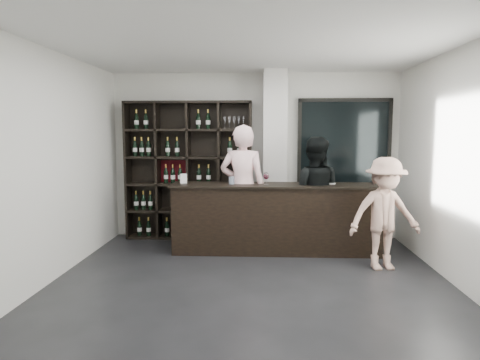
# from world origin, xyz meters

# --- Properties ---
(floor) EXTENTS (5.00, 5.50, 0.01)m
(floor) POSITION_xyz_m (0.00, 0.00, -0.01)
(floor) COLOR black
(floor) RESTS_ON ground
(wine_shelf) EXTENTS (2.20, 0.35, 2.40)m
(wine_shelf) POSITION_xyz_m (-1.15, 2.57, 1.20)
(wine_shelf) COLOR black
(wine_shelf) RESTS_ON floor
(structural_column) EXTENTS (0.40, 0.40, 2.90)m
(structural_column) POSITION_xyz_m (0.35, 2.47, 1.45)
(structural_column) COLOR silver
(structural_column) RESTS_ON floor
(glass_panel) EXTENTS (1.60, 0.08, 2.10)m
(glass_panel) POSITION_xyz_m (1.55, 2.69, 1.40)
(glass_panel) COLOR black
(glass_panel) RESTS_ON floor
(tasting_counter) EXTENTS (3.25, 0.67, 1.07)m
(tasting_counter) POSITION_xyz_m (0.35, 1.75, 0.54)
(tasting_counter) COLOR black
(tasting_counter) RESTS_ON floor
(taster_pink) EXTENTS (0.78, 0.56, 1.99)m
(taster_pink) POSITION_xyz_m (-0.17, 1.85, 0.99)
(taster_pink) COLOR #FFCCCC
(taster_pink) RESTS_ON floor
(taster_black) EXTENTS (0.99, 0.84, 1.80)m
(taster_black) POSITION_xyz_m (0.94, 1.85, 0.90)
(taster_black) COLOR black
(taster_black) RESTS_ON floor
(customer) EXTENTS (1.08, 0.73, 1.54)m
(customer) POSITION_xyz_m (1.80, 0.99, 0.77)
(customer) COLOR tan
(customer) RESTS_ON floor
(wine_glass) EXTENTS (0.11, 0.11, 0.21)m
(wine_glass) POSITION_xyz_m (0.19, 1.64, 1.18)
(wine_glass) COLOR white
(wine_glass) RESTS_ON tasting_counter
(spit_cup) EXTENTS (0.10, 0.10, 0.12)m
(spit_cup) POSITION_xyz_m (-0.34, 1.74, 1.13)
(spit_cup) COLOR silver
(spit_cup) RESTS_ON tasting_counter
(napkin_stack) EXTENTS (0.13, 0.13, 0.02)m
(napkin_stack) POSITION_xyz_m (1.21, 1.82, 1.08)
(napkin_stack) COLOR white
(napkin_stack) RESTS_ON tasting_counter
(card_stand) EXTENTS (0.11, 0.08, 0.15)m
(card_stand) POSITION_xyz_m (-1.10, 1.80, 1.15)
(card_stand) COLOR white
(card_stand) RESTS_ON tasting_counter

